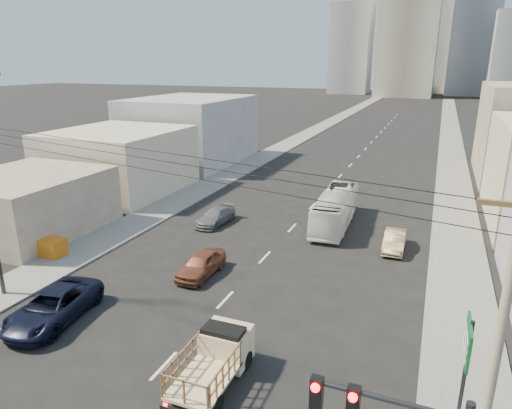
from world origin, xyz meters
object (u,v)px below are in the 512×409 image
Objects in this scene: sedan_brown at (201,264)px; green_sign at (466,358)px; sedan_grey at (215,216)px; crate_stack at (51,247)px; city_bus at (335,208)px; sedan_tan at (395,241)px; utility_pole at (494,370)px; flatbed_pickup at (215,357)px; navy_pickup at (53,306)px.

green_sign is (13.78, -8.70, 3.04)m from sedan_brown.
crate_stack is at bearing -121.04° from sedan_grey.
city_bus is 2.47× the size of sedan_tan.
green_sign is at bearing -79.06° from sedan_tan.
green_sign reaches higher than sedan_grey.
utility_pole is at bearing -43.25° from sedan_grey.
city_bus reaches higher than sedan_tan.
flatbed_pickup is 2.45× the size of crate_stack.
flatbed_pickup is 9.66m from sedan_brown.
green_sign is 2.78× the size of crate_stack.
navy_pickup is 1.11× the size of green_sign.
sedan_tan is at bearing 101.45° from green_sign.
flatbed_pickup is 9.14m from green_sign.
sedan_brown reaches higher than sedan_tan.
utility_pole is (17.39, -19.63, 4.57)m from sedan_grey.
sedan_grey is 24.37m from green_sign.
utility_pole is (0.34, -2.50, 1.44)m from green_sign.
city_bus is 22.19m from green_sign.
sedan_grey is at bearing 112.02° from sedan_brown.
utility_pole is at bearing -18.17° from flatbed_pickup.
sedan_brown is 16.58m from green_sign.
navy_pickup is 3.09× the size of crate_stack.
flatbed_pickup reaches higher than crate_stack.
city_bus reaches higher than navy_pickup.
utility_pole reaches higher than city_bus.
city_bus is (0.45, 19.97, 0.24)m from flatbed_pickup.
navy_pickup is 0.58× the size of city_bus.
navy_pickup reaches higher than crate_stack.
navy_pickup reaches higher than sedan_brown.
flatbed_pickup reaches higher than sedan_grey.
sedan_grey is 12.03m from crate_stack.
sedan_tan is at bearing -37.90° from city_bus.
flatbed_pickup is at bearing -57.63° from sedan_brown.
utility_pole is (8.62, -22.95, 3.85)m from city_bus.
green_sign reaches higher than flatbed_pickup.
city_bus is at bearing 55.15° from navy_pickup.
navy_pickup is 1.35× the size of sedan_brown.
utility_pole reaches higher than sedan_tan.
flatbed_pickup is at bearing 161.83° from utility_pole.
navy_pickup is at bearing -88.72° from sedan_grey.
navy_pickup is 8.37m from sedan_brown.
sedan_grey is at bearing 131.53° from utility_pole.
crate_stack is at bearing -172.20° from sedan_brown.
sedan_tan is at bearing 4.65° from sedan_grey.
sedan_tan is at bearing 100.97° from utility_pole.
navy_pickup is 8.43m from crate_stack.
green_sign is at bearing -17.10° from crate_stack.
crate_stack is at bearing -143.04° from city_bus.
sedan_grey is (1.07, 15.58, -0.16)m from navy_pickup.
crate_stack is at bearing 157.93° from utility_pole.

